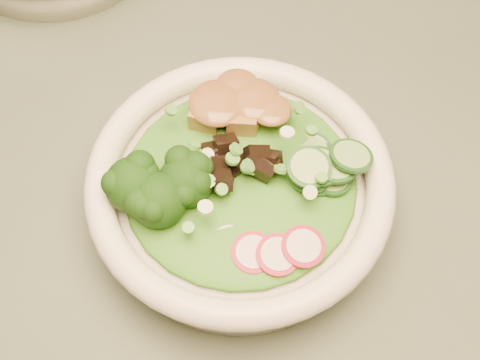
{
  "coord_description": "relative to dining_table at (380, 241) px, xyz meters",
  "views": [
    {
      "loc": [
        -0.12,
        -0.29,
        1.24
      ],
      "look_at": [
        -0.14,
        -0.04,
        0.8
      ],
      "focal_mm": 50.0,
      "sensor_mm": 36.0,
      "label": 1
    }
  ],
  "objects": [
    {
      "name": "tofu_cubes",
      "position": [
        -0.15,
        0.02,
        0.18
      ],
      "size": [
        0.09,
        0.07,
        0.03
      ],
      "primitive_type": null,
      "rotation": [
        0.0,
        0.0,
        0.24
      ],
      "color": "#9E6B34",
      "rests_on": "salad_bowl"
    },
    {
      "name": "scallion_garnish",
      "position": [
        -0.14,
        -0.04,
        0.19
      ],
      "size": [
        0.17,
        0.17,
        0.02
      ],
      "primitive_type": null,
      "color": "#529E38",
      "rests_on": "salad_bowl"
    },
    {
      "name": "salad_bowl",
      "position": [
        -0.14,
        -0.04,
        0.15
      ],
      "size": [
        0.24,
        0.24,
        0.06
      ],
      "rotation": [
        0.0,
        0.0,
        0.24
      ],
      "color": "white",
      "rests_on": "dining_table"
    },
    {
      "name": "peanut_sauce",
      "position": [
        -0.15,
        0.02,
        0.19
      ],
      "size": [
        0.06,
        0.05,
        0.01
      ],
      "primitive_type": "ellipsoid",
      "color": "brown",
      "rests_on": "tofu_cubes"
    },
    {
      "name": "dining_table",
      "position": [
        0.0,
        0.0,
        0.0
      ],
      "size": [
        1.2,
        0.8,
        0.75
      ],
      "color": "black",
      "rests_on": "ground"
    },
    {
      "name": "broccoli_florets",
      "position": [
        -0.19,
        -0.05,
        0.18
      ],
      "size": [
        0.08,
        0.08,
        0.04
      ],
      "primitive_type": null,
      "rotation": [
        0.0,
        0.0,
        0.24
      ],
      "color": "black",
      "rests_on": "salad_bowl"
    },
    {
      "name": "cucumber_slices",
      "position": [
        -0.08,
        -0.03,
        0.18
      ],
      "size": [
        0.07,
        0.07,
        0.03
      ],
      "primitive_type": null,
      "rotation": [
        0.0,
        0.0,
        0.24
      ],
      "color": "#7DB061",
      "rests_on": "salad_bowl"
    },
    {
      "name": "radish_slices",
      "position": [
        -0.12,
        -0.09,
        0.17
      ],
      "size": [
        0.1,
        0.06,
        0.02
      ],
      "primitive_type": null,
      "rotation": [
        0.0,
        0.0,
        0.24
      ],
      "color": "maroon",
      "rests_on": "salad_bowl"
    },
    {
      "name": "lettuce_bed",
      "position": [
        -0.14,
        -0.04,
        0.17
      ],
      "size": [
        0.18,
        0.18,
        0.02
      ],
      "primitive_type": "ellipsoid",
      "color": "#236815",
      "rests_on": "salad_bowl"
    },
    {
      "name": "mushroom_heap",
      "position": [
        -0.14,
        -0.03,
        0.18
      ],
      "size": [
        0.07,
        0.07,
        0.03
      ],
      "primitive_type": null,
      "rotation": [
        0.0,
        0.0,
        0.24
      ],
      "color": "black",
      "rests_on": "salad_bowl"
    }
  ]
}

